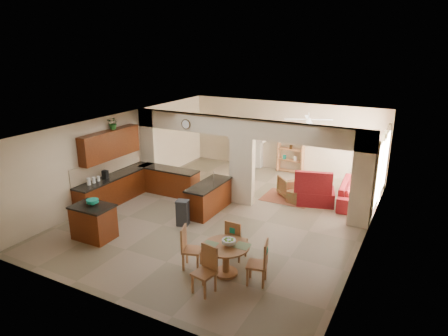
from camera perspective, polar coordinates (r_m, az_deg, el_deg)
The scene contains 39 objects.
floor at distance 12.37m, azimuth 0.52°, elevation -6.51°, with size 10.00×10.00×0.00m, color #84725B.
ceiling at distance 11.51m, azimuth 0.55°, elevation 6.32°, with size 10.00×10.00×0.00m, color white.
wall_back at distance 16.31m, azimuth 8.65°, elevation 4.47°, with size 8.00×8.00×0.00m, color beige.
wall_front at distance 8.09m, azimuth -16.21°, elevation -10.02°, with size 8.00×8.00×0.00m, color beige.
wall_left at distance 14.08m, azimuth -14.10°, elevation 2.03°, with size 10.00×10.00×0.00m, color beige.
wall_right at distance 10.74m, azimuth 19.89°, elevation -3.38°, with size 10.00×10.00×0.00m, color beige.
partition_left_pier at distance 14.62m, azimuth -10.63°, elevation 2.84°, with size 0.60×0.25×2.80m, color beige.
partition_center_pier at distance 12.81m, azimuth 2.58°, elevation -0.38°, with size 0.80×0.25×2.20m, color beige.
partition_right_pier at distance 11.72m, azimuth 19.19°, elevation -1.58°, with size 0.60×0.25×2.80m, color beige.
partition_header at distance 12.45m, azimuth 2.67°, elevation 5.75°, with size 8.00×0.25×0.60m, color beige.
kitchen_counter at distance 13.71m, azimuth -12.17°, elevation -2.36°, with size 2.52×3.29×1.48m.
upper_cabinets at distance 13.26m, azimuth -15.96°, elevation 3.26°, with size 0.35×2.40×0.90m, color #421807.
peninsula at distance 12.36m, azimuth -2.20°, elevation -4.23°, with size 0.70×1.85×0.91m.
wall_clock at distance 13.29m, azimuth -5.48°, elevation 6.23°, with size 0.34×0.34×0.03m, color #483118.
rug at distance 13.73m, azimuth 9.04°, elevation -4.20°, with size 1.60×1.30×0.01m, color #9C4938.
fireplace at distance 16.93m, azimuth 3.23°, elevation 2.38°, with size 1.60×0.35×1.20m.
shelving_unit at distance 16.16m, azimuth 9.52°, elevation 2.47°, with size 1.00×0.32×1.80m, color brown.
window_a at distance 12.98m, azimuth 21.21°, elevation -0.90°, with size 0.02×0.90×1.90m, color white.
window_b at distance 14.60m, azimuth 22.08°, elevation 0.99°, with size 0.02×0.90×1.90m, color white.
glazed_door at distance 13.83m, azimuth 21.60°, elevation -0.49°, with size 0.02×0.70×2.10m, color white.
drape_a_left at distance 12.41m, azimuth 20.67°, elevation -1.66°, with size 0.10×0.28×2.30m, color #3E1D19.
drape_a_right at distance 13.55m, azimuth 21.38°, elevation -0.16°, with size 0.10×0.28×2.30m, color #3E1D19.
drape_b_left at distance 14.03m, azimuth 21.64°, elevation 0.39°, with size 0.10×0.28×2.30m, color #3E1D19.
drape_b_right at distance 15.18m, azimuth 22.20°, elevation 1.58°, with size 0.10×0.28×2.30m, color #3E1D19.
ceiling_fan at distance 13.77m, azimuth 11.98°, elevation 6.80°, with size 1.00×1.00×0.10m, color white.
kitchen_island at distance 11.27m, azimuth -18.13°, elevation -7.33°, with size 1.09×0.79×0.94m.
teal_bowl at distance 11.12m, azimuth -18.26°, elevation -4.65°, with size 0.32×0.32×0.15m, color #15927A.
trash_can at distance 11.55m, azimuth -5.92°, elevation -6.53°, with size 0.33×0.28×0.70m, color #2B2B2D.
dining_table at distance 9.17m, azimuth 0.28°, elevation -12.27°, with size 1.06×1.06×0.72m.
fruit_bowl at distance 9.01m, azimuth 0.69°, elevation -10.54°, with size 0.31×0.31×0.17m, color #58A323.
sofa at distance 13.75m, azimuth 18.31°, elevation -3.35°, with size 0.93×2.37×0.69m, color maroon.
chaise at distance 13.41m, azimuth 12.92°, elevation -3.92°, with size 1.17×0.96×0.47m, color maroon.
armchair at distance 13.75m, azimuth 9.62°, elevation -2.61°, with size 0.77×0.79×0.72m, color maroon.
ottoman at distance 13.33m, azimuth 10.46°, elevation -4.04°, with size 0.55×0.55×0.40m, color maroon.
plant at distance 13.29m, azimuth -15.53°, elevation 6.21°, with size 0.37×0.32×0.41m, color #124614.
chair_north at distance 9.70m, azimuth 1.55°, elevation -10.05°, with size 0.44×0.44×1.02m.
chair_east at distance 8.84m, azimuth 5.29°, elevation -13.09°, with size 0.51×0.51×1.02m.
chair_south at distance 8.59m, azimuth -2.53°, elevation -14.00°, with size 0.49×0.49×1.02m.
chair_west at distance 9.42m, azimuth -5.12°, elevation -11.01°, with size 0.53×0.53×1.02m.
Camera 1 is at (5.17, -10.03, 5.06)m, focal length 32.00 mm.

